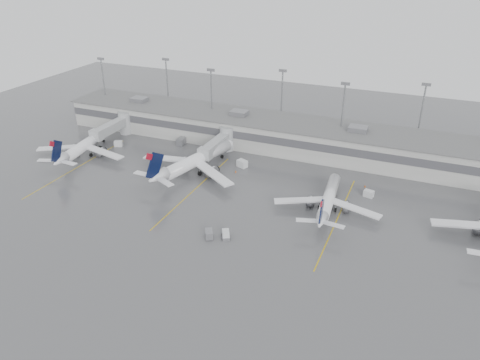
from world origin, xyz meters
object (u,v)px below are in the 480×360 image
at_px(jet_far_left, 84,145).
at_px(jet_mid_right, 328,199).
at_px(baggage_tug, 226,235).
at_px(jet_mid_left, 194,161).

distance_m(jet_far_left, jet_mid_right, 70.45).
bearing_deg(baggage_tug, jet_far_left, 128.13).
relative_size(jet_far_left, jet_mid_right, 1.11).
xyz_separation_m(jet_mid_left, jet_mid_right, (36.56, -5.56, -0.66)).
xyz_separation_m(jet_far_left, jet_mid_right, (70.36, -3.59, -0.30)).
bearing_deg(jet_mid_right, baggage_tug, -134.99).
bearing_deg(jet_mid_left, baggage_tug, -36.83).
distance_m(jet_mid_left, baggage_tug, 32.19).
relative_size(jet_far_left, jet_mid_left, 0.91).
xyz_separation_m(jet_mid_left, baggage_tug, (20.23, -24.89, -2.71)).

